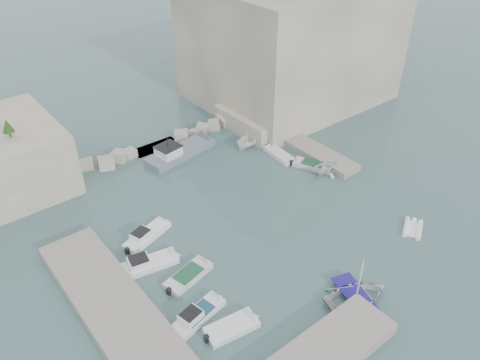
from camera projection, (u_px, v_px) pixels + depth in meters
ground at (278, 232)px, 45.92m from camera, size 400.00×400.00×0.00m
cliff_east at (291, 41)px, 67.80m from camera, size 26.00×22.00×17.00m
cliff_terrace at (260, 118)px, 63.52m from camera, size 8.00×10.00×2.50m
quay_west at (125, 323)px, 36.20m from camera, size 5.00×24.00×1.10m
ledge_east at (304, 145)px, 59.10m from camera, size 3.00×16.00×0.80m
breakwater at (155, 142)px, 59.19m from camera, size 28.00×3.00×1.40m
motorboat_a at (148, 238)px, 45.25m from camera, size 5.90×3.34×1.40m
motorboat_b at (149, 266)px, 42.04m from camera, size 6.08×3.02×1.40m
motorboat_c at (189, 278)px, 40.88m from camera, size 5.29×2.91×0.70m
motorboat_d at (198, 318)px, 37.28m from camera, size 5.67×2.71×1.40m
motorboat_e at (232, 330)px, 36.36m from camera, size 4.81×2.54×0.70m
rowboat at (356, 300)px, 38.81m from camera, size 6.43×5.37×1.14m
inflatable_dinghy at (412, 230)px, 46.18m from camera, size 3.62×2.95×0.44m
tender_east_a at (323, 173)px, 54.69m from camera, size 4.19×3.77×1.97m
tender_east_b at (312, 167)px, 55.65m from camera, size 3.72×5.22×0.70m
tender_east_c at (279, 156)px, 57.67m from camera, size 2.10×5.29×0.70m
tender_east_d at (250, 146)px, 59.87m from camera, size 4.76×2.45×1.75m
work_boat at (181, 155)px, 57.91m from camera, size 10.40×4.50×2.20m
rowboat_mast at (360, 277)px, 37.30m from camera, size 0.10×0.10×4.20m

